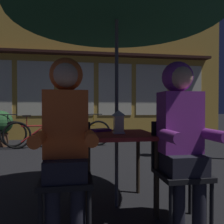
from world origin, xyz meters
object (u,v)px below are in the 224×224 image
object	(u,v)px
bicycle_second	(39,134)
potted_plant	(1,125)
chair_right	(178,165)
patio_umbrella	(117,1)
person_left_hooded	(66,127)
book	(101,130)
chair_left	(66,170)
bicycle_third	(79,133)
person_right_hooded	(181,125)
cafe_table	(117,143)
lantern	(119,121)

from	to	relation	value
bicycle_second	potted_plant	bearing A→B (deg)	160.27
chair_right	patio_umbrella	bearing A→B (deg)	142.45
person_left_hooded	book	size ratio (longest dim) A/B	7.00
chair_left	bicycle_third	world-z (taller)	chair_left
person_right_hooded	chair_right	bearing A→B (deg)	90.00
bicycle_third	cafe_table	bearing A→B (deg)	-84.61
patio_umbrella	person_right_hooded	bearing A→B (deg)	-41.57
cafe_table	lantern	size ratio (longest dim) A/B	3.20
chair_left	bicycle_second	bearing A→B (deg)	101.99
cafe_table	chair_right	size ratio (longest dim) A/B	0.85
chair_left	potted_plant	size ratio (longest dim) A/B	0.95
lantern	potted_plant	world-z (taller)	lantern
person_left_hooded	bicycle_second	distance (m)	4.11
cafe_table	patio_umbrella	bearing A→B (deg)	0.00
bicycle_second	chair_right	bearing A→B (deg)	-65.48
cafe_table	book	distance (m)	0.28
person_left_hooded	bicycle_second	bearing A→B (deg)	101.82
chair_left	bicycle_second	xyz separation A→B (m)	(-0.84, 3.94, -0.14)
cafe_table	person_left_hooded	xyz separation A→B (m)	(-0.48, -0.43, 0.21)
person_right_hooded	person_left_hooded	bearing A→B (deg)	180.00
chair_left	chair_right	bearing A→B (deg)	0.00
lantern	chair_left	distance (m)	0.70
patio_umbrella	potted_plant	size ratio (longest dim) A/B	2.51
patio_umbrella	bicycle_third	distance (m)	4.02
patio_umbrella	potted_plant	xyz separation A→B (m)	(-2.32, 3.93, -1.51)
patio_umbrella	chair_right	bearing A→B (deg)	-37.55
person_left_hooded	chair_right	bearing A→B (deg)	3.39
cafe_table	person_right_hooded	distance (m)	0.67
bicycle_third	book	distance (m)	3.44
person_right_hooded	bicycle_second	xyz separation A→B (m)	(-1.80, 3.99, -0.50)
potted_plant	person_left_hooded	bearing A→B (deg)	-67.09
chair_right	book	size ratio (longest dim) A/B	4.35
person_right_hooded	book	distance (m)	0.90
book	chair_right	bearing A→B (deg)	-71.54
chair_left	person_right_hooded	size ratio (longest dim) A/B	0.62
cafe_table	chair_left	xyz separation A→B (m)	(-0.48, -0.37, -0.15)
lantern	potted_plant	distance (m)	4.61
bicycle_third	person_left_hooded	bearing A→B (deg)	-91.96
chair_right	person_right_hooded	world-z (taller)	person_right_hooded
lantern	book	bearing A→B (deg)	121.43
cafe_table	patio_umbrella	distance (m)	1.42
lantern	cafe_table	bearing A→B (deg)	110.93
bicycle_second	person_right_hooded	bearing A→B (deg)	-65.78
bicycle_third	book	xyz separation A→B (m)	(0.20, -3.41, 0.41)
patio_umbrella	chair_left	distance (m)	1.68
lantern	person_left_hooded	world-z (taller)	person_left_hooded
cafe_table	chair_right	distance (m)	0.62
chair_left	bicycle_third	bearing A→B (deg)	88.01
book	bicycle_second	bearing A→B (deg)	81.11
chair_left	bicycle_second	distance (m)	4.03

